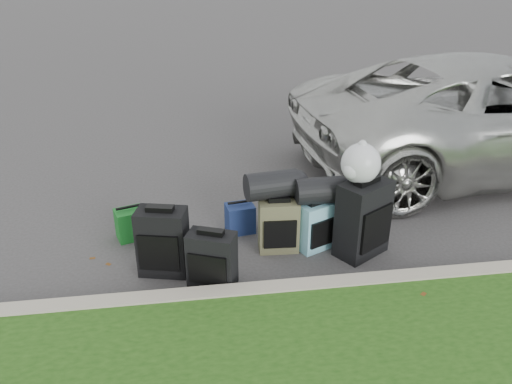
{
  "coord_description": "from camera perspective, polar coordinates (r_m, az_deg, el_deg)",
  "views": [
    {
      "loc": [
        -0.8,
        -4.75,
        2.9
      ],
      "look_at": [
        -0.1,
        0.2,
        0.55
      ],
      "focal_mm": 35.0,
      "sensor_mm": 36.0,
      "label": 1
    }
  ],
  "objects": [
    {
      "name": "ground",
      "position": [
        5.62,
        1.3,
        -5.88
      ],
      "size": [
        120.0,
        120.0,
        0.0
      ],
      "primitive_type": "plane",
      "color": "#383535",
      "rests_on": "ground"
    },
    {
      "name": "curb",
      "position": [
        4.76,
        3.29,
        -11.25
      ],
      "size": [
        120.0,
        0.18,
        0.15
      ],
      "primitive_type": "cube",
      "color": "#9E937F",
      "rests_on": "ground"
    },
    {
      "name": "suv",
      "position": [
        8.23,
        25.96,
        8.07
      ],
      "size": [
        6.14,
        3.12,
        1.66
      ],
      "primitive_type": "imported",
      "rotation": [
        0.0,
        0.0,
        1.63
      ],
      "color": "#B7B7B2",
      "rests_on": "ground"
    },
    {
      "name": "suitcase_small_black",
      "position": [
        4.84,
        -5.05,
        -7.72
      ],
      "size": [
        0.51,
        0.4,
        0.56
      ],
      "primitive_type": "cube",
      "rotation": [
        0.0,
        0.0,
        -0.39
      ],
      "color": "black",
      "rests_on": "ground"
    },
    {
      "name": "suitcase_large_black_left",
      "position": [
        5.06,
        -10.59,
        -5.61
      ],
      "size": [
        0.54,
        0.4,
        0.69
      ],
      "primitive_type": "cube",
      "rotation": [
        0.0,
        0.0,
        -0.24
      ],
      "color": "black",
      "rests_on": "ground"
    },
    {
      "name": "suitcase_olive",
      "position": [
        5.39,
        2.6,
        -3.84
      ],
      "size": [
        0.44,
        0.29,
        0.58
      ],
      "primitive_type": "cube",
      "rotation": [
        0.0,
        0.0,
        -0.06
      ],
      "color": "#43422B",
      "rests_on": "ground"
    },
    {
      "name": "suitcase_teal",
      "position": [
        5.45,
        6.82,
        -3.91
      ],
      "size": [
        0.44,
        0.36,
        0.54
      ],
      "primitive_type": "cube",
      "rotation": [
        0.0,
        0.0,
        0.43
      ],
      "color": "#5D96B4",
      "rests_on": "ground"
    },
    {
      "name": "suitcase_large_black_right",
      "position": [
        5.37,
        12.14,
        -3.01
      ],
      "size": [
        0.64,
        0.57,
        0.83
      ],
      "primitive_type": "cube",
      "rotation": [
        0.0,
        0.0,
        0.56
      ],
      "color": "black",
      "rests_on": "ground"
    },
    {
      "name": "tote_green",
      "position": [
        5.82,
        -14.15,
        -3.57
      ],
      "size": [
        0.37,
        0.33,
        0.35
      ],
      "primitive_type": "cube",
      "rotation": [
        0.0,
        0.0,
        0.32
      ],
      "color": "#186C22",
      "rests_on": "ground"
    },
    {
      "name": "tote_navy",
      "position": [
        5.79,
        -1.83,
        -3.01
      ],
      "size": [
        0.35,
        0.29,
        0.34
      ],
      "primitive_type": "cube",
      "rotation": [
        0.0,
        0.0,
        0.15
      ],
      "color": "navy",
      "rests_on": "ground"
    },
    {
      "name": "duffel_left",
      "position": [
        5.26,
        1.79,
        0.8
      ],
      "size": [
        0.59,
        0.37,
        0.3
      ],
      "primitive_type": "cylinder",
      "rotation": [
        0.0,
        1.57,
        0.15
      ],
      "color": "black",
      "rests_on": "suitcase_olive"
    },
    {
      "name": "duffel_right",
      "position": [
        5.29,
        7.24,
        0.17
      ],
      "size": [
        0.52,
        0.3,
        0.29
      ],
      "primitive_type": "cylinder",
      "rotation": [
        0.0,
        1.57,
        0.04
      ],
      "color": "black",
      "rests_on": "suitcase_teal"
    },
    {
      "name": "trash_bag",
      "position": [
        5.13,
        11.89,
        3.21
      ],
      "size": [
        0.4,
        0.4,
        0.4
      ],
      "primitive_type": "sphere",
      "color": "silver",
      "rests_on": "suitcase_large_black_right"
    }
  ]
}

